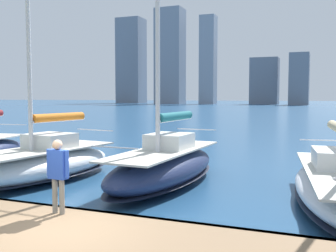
# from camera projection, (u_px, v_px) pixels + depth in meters

# --- Properties ---
(dock_pier) EXTENTS (28.00, 2.80, 0.60)m
(dock_pier) POSITION_uv_depth(u_px,v_px,m) (62.00, 230.00, 7.93)
(dock_pier) COLOR #896B4C
(dock_pier) RESTS_ON ground
(city_skyline) EXTENTS (171.42, 24.80, 45.22)m
(city_skyline) POSITION_uv_depth(u_px,v_px,m) (296.00, 59.00, 158.66)
(city_skyline) COLOR slate
(city_skyline) RESTS_ON ground
(sailboat_teal) EXTENTS (2.77, 7.51, 10.38)m
(sailboat_teal) POSITION_uv_depth(u_px,v_px,m) (165.00, 165.00, 14.26)
(sailboat_teal) COLOR navy
(sailboat_teal) RESTS_ON ground
(sailboat_orange) EXTENTS (3.65, 7.24, 12.20)m
(sailboat_orange) POSITION_uv_depth(u_px,v_px,m) (43.00, 162.00, 15.09)
(sailboat_orange) COLOR silver
(sailboat_orange) RESTS_ON ground
(person_blue_shirt) EXTENTS (0.61, 0.23, 1.67)m
(person_blue_shirt) POSITION_uv_depth(u_px,v_px,m) (58.00, 169.00, 8.76)
(person_blue_shirt) COLOR gray
(person_blue_shirt) RESTS_ON dock_pier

